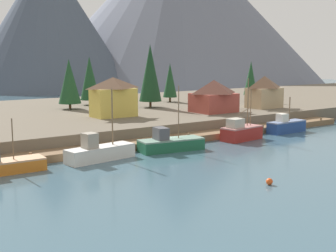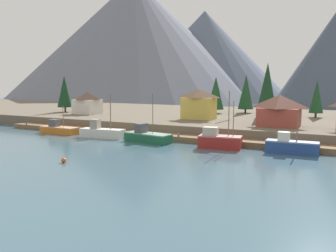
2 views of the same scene
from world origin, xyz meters
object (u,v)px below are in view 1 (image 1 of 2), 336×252
at_px(house_red, 214,96).
at_px(conifer_near_right, 170,80).
at_px(conifer_mid_right, 150,73).
at_px(fishing_boat_green, 170,143).
at_px(conifer_back_right, 251,78).
at_px(fishing_boat_white, 99,152).
at_px(house_yellow, 113,97).
at_px(channel_buoy, 269,182).
at_px(fishing_boat_red, 241,132).
at_px(fishing_boat_blue, 286,126).
at_px(fishing_boat_orange, 1,165).
at_px(conifer_back_left, 90,78).
at_px(house_tan, 264,92).
at_px(conifer_mid_left, 69,81).

xyz_separation_m(house_red, conifer_near_right, (5.11, 21.48, 1.94)).
xyz_separation_m(house_red, conifer_mid_right, (-5.26, 14.07, 4.07)).
bearing_deg(fishing_boat_green, conifer_back_right, 40.47).
height_order(fishing_boat_white, conifer_back_right, conifer_back_right).
bearing_deg(fishing_boat_white, conifer_near_right, 36.89).
xyz_separation_m(house_yellow, channel_buoy, (-3.85, -39.86, -5.70)).
bearing_deg(conifer_back_right, fishing_boat_red, -137.56).
relative_size(fishing_boat_blue, channel_buoy, 11.24).
bearing_deg(fishing_boat_orange, conifer_near_right, 37.22).
bearing_deg(fishing_boat_orange, channel_buoy, -43.49).
relative_size(fishing_boat_orange, house_yellow, 1.18).
height_order(fishing_boat_blue, conifer_back_left, conifer_back_left).
xyz_separation_m(fishing_boat_orange, house_tan, (57.18, 13.91, 4.98)).
bearing_deg(fishing_boat_white, fishing_boat_orange, 170.22).
bearing_deg(conifer_near_right, fishing_boat_green, -125.61).
bearing_deg(conifer_near_right, house_yellow, -145.64).
bearing_deg(conifer_back_left, house_yellow, -104.86).
bearing_deg(conifer_back_right, fishing_boat_orange, -158.28).
relative_size(fishing_boat_orange, house_tan, 1.30).
bearing_deg(fishing_boat_orange, house_yellow, 38.98).
xyz_separation_m(fishing_boat_red, channel_buoy, (-15.62, -20.01, -0.96)).
height_order(fishing_boat_orange, conifer_back_right, conifer_back_right).
xyz_separation_m(fishing_boat_blue, conifer_near_right, (0.78, 35.59, 6.43)).
relative_size(fishing_boat_red, conifer_back_left, 0.90).
relative_size(fishing_boat_white, conifer_mid_right, 0.71).
height_order(fishing_boat_orange, conifer_back_left, conifer_back_left).
bearing_deg(fishing_boat_blue, conifer_near_right, 86.88).
bearing_deg(fishing_boat_white, conifer_mid_left, 64.58).
xyz_separation_m(house_yellow, conifer_mid_left, (-1.42, 15.77, 2.05)).
distance_m(conifer_back_right, channel_buoy, 65.11).
bearing_deg(house_yellow, fishing_boat_red, -59.34).
xyz_separation_m(fishing_boat_red, house_red, (7.18, 14.82, 4.34)).
bearing_deg(channel_buoy, conifer_back_left, 81.20).
height_order(fishing_boat_orange, conifer_near_right, conifer_near_right).
bearing_deg(fishing_boat_white, fishing_boat_green, -9.06).
distance_m(fishing_boat_white, conifer_mid_left, 38.03).
distance_m(fishing_boat_blue, conifer_near_right, 36.17).
xyz_separation_m(conifer_mid_left, conifer_mid_right, (15.10, -6.73, 1.62)).
xyz_separation_m(fishing_boat_red, conifer_mid_right, (1.92, 28.89, 8.41)).
xyz_separation_m(fishing_boat_white, house_tan, (45.28, 14.36, 4.79)).
distance_m(conifer_mid_right, conifer_back_left, 14.48).
bearing_deg(conifer_back_right, conifer_mid_left, 168.03).
height_order(fishing_boat_orange, fishing_boat_green, fishing_boat_green).
xyz_separation_m(house_tan, conifer_back_right, (8.49, 12.25, 2.12)).
xyz_separation_m(house_red, conifer_back_right, (21.96, 11.83, 2.36)).
distance_m(conifer_near_right, channel_buoy, 63.26).
bearing_deg(conifer_mid_right, conifer_near_right, 35.52).
height_order(fishing_boat_blue, house_red, house_red).
relative_size(fishing_boat_white, house_tan, 1.34).
height_order(fishing_boat_red, conifer_mid_left, conifer_mid_left).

